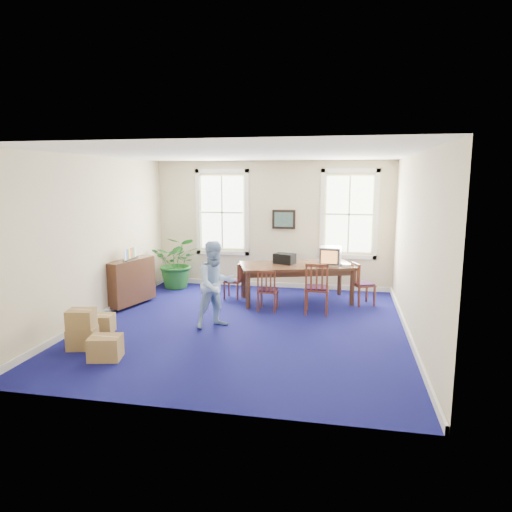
% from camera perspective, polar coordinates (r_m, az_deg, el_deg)
% --- Properties ---
extents(floor, '(6.50, 6.50, 0.00)m').
position_cam_1_polar(floor, '(8.77, -1.41, -8.71)').
color(floor, navy).
rests_on(floor, ground).
extents(ceiling, '(6.50, 6.50, 0.00)m').
position_cam_1_polar(ceiling, '(8.33, -1.50, 12.66)').
color(ceiling, white).
rests_on(ceiling, ground).
extents(wall_back, '(6.50, 0.00, 6.50)m').
position_cam_1_polar(wall_back, '(11.58, 2.04, 3.90)').
color(wall_back, beige).
rests_on(wall_back, ground).
extents(wall_front, '(6.50, 0.00, 6.50)m').
position_cam_1_polar(wall_front, '(5.33, -9.06, -3.12)').
color(wall_front, beige).
rests_on(wall_front, ground).
extents(wall_left, '(0.00, 6.50, 6.50)m').
position_cam_1_polar(wall_left, '(9.51, -19.40, 2.09)').
color(wall_left, beige).
rests_on(wall_left, ground).
extents(wall_right, '(0.00, 6.50, 6.50)m').
position_cam_1_polar(wall_right, '(8.29, 19.23, 1.05)').
color(wall_right, beige).
rests_on(wall_right, ground).
extents(baseboard_back, '(6.00, 0.04, 0.12)m').
position_cam_1_polar(baseboard_back, '(11.80, 1.97, -3.57)').
color(baseboard_back, white).
rests_on(baseboard_back, ground).
extents(baseboard_left, '(0.04, 6.50, 0.12)m').
position_cam_1_polar(baseboard_left, '(9.81, -18.74, -6.87)').
color(baseboard_left, white).
rests_on(baseboard_left, ground).
extents(baseboard_right, '(0.04, 6.50, 0.12)m').
position_cam_1_polar(baseboard_right, '(8.64, 18.45, -9.09)').
color(baseboard_right, white).
rests_on(baseboard_right, ground).
extents(window_left, '(1.40, 0.12, 2.20)m').
position_cam_1_polar(window_left, '(11.80, -4.24, 5.46)').
color(window_left, white).
rests_on(window_left, ground).
extents(window_right, '(1.40, 0.12, 2.20)m').
position_cam_1_polar(window_right, '(11.39, 11.56, 5.13)').
color(window_right, white).
rests_on(window_right, ground).
extents(wall_picture, '(0.58, 0.06, 0.48)m').
position_cam_1_polar(wall_picture, '(11.47, 3.49, 4.59)').
color(wall_picture, black).
rests_on(wall_picture, ground).
extents(conference_table, '(2.73, 1.85, 0.85)m').
position_cam_1_polar(conference_table, '(10.40, 5.07, -3.36)').
color(conference_table, '#4B2C1A').
rests_on(conference_table, ground).
extents(crt_tv, '(0.49, 0.53, 0.42)m').
position_cam_1_polar(crt_tv, '(10.28, 9.26, 0.01)').
color(crt_tv, '#B7B7BC').
rests_on(crt_tv, conference_table).
extents(game_console, '(0.24, 0.26, 0.05)m').
position_cam_1_polar(game_console, '(10.25, 11.13, -1.10)').
color(game_console, white).
rests_on(game_console, conference_table).
extents(equipment_bag, '(0.53, 0.44, 0.23)m').
position_cam_1_polar(equipment_bag, '(10.38, 3.59, -0.32)').
color(equipment_bag, black).
rests_on(equipment_bag, conference_table).
extents(chair_near_left, '(0.41, 0.41, 0.90)m').
position_cam_1_polar(chair_near_left, '(9.64, 1.50, -4.24)').
color(chair_near_left, maroon).
rests_on(chair_near_left, ground).
extents(chair_near_right, '(0.50, 0.50, 1.08)m').
position_cam_1_polar(chair_near_right, '(9.50, 7.62, -3.95)').
color(chair_near_right, maroon).
rests_on(chair_near_right, ground).
extents(chair_end_left, '(0.41, 0.41, 0.84)m').
position_cam_1_polar(chair_end_left, '(10.65, -2.87, -3.06)').
color(chair_end_left, maroon).
rests_on(chair_end_left, ground).
extents(chair_end_right, '(0.56, 0.56, 0.94)m').
position_cam_1_polar(chair_end_right, '(10.34, 13.26, -3.40)').
color(chair_end_right, maroon).
rests_on(chair_end_right, ground).
extents(man, '(1.00, 0.99, 1.63)m').
position_cam_1_polar(man, '(8.54, -5.04, -3.57)').
color(man, '#9ABEEF').
rests_on(man, ground).
extents(credenza, '(0.66, 1.28, 0.97)m').
position_cam_1_polar(credenza, '(10.36, -15.36, -3.40)').
color(credenza, '#4B2C1A').
rests_on(credenza, ground).
extents(brochure_rack, '(0.14, 0.60, 0.26)m').
position_cam_1_polar(brochure_rack, '(10.23, -15.42, -0.05)').
color(brochure_rack, '#99999E').
rests_on(brochure_rack, credenza).
extents(potted_plant, '(1.30, 1.16, 1.33)m').
position_cam_1_polar(potted_plant, '(11.74, -9.75, -0.77)').
color(potted_plant, '#1B5A1E').
rests_on(potted_plant, ground).
extents(cardboard_boxes, '(1.45, 1.45, 0.69)m').
position_cam_1_polar(cardboard_boxes, '(8.07, -19.56, -8.36)').
color(cardboard_boxes, '#A27D47').
rests_on(cardboard_boxes, ground).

